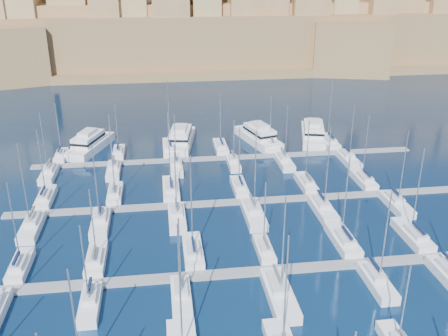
{
  "coord_description": "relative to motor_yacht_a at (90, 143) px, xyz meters",
  "views": [
    {
      "loc": [
        -14.45,
        -69.77,
        40.2
      ],
      "look_at": [
        -4.35,
        6.0,
        8.62
      ],
      "focal_mm": 40.0,
      "sensor_mm": 36.0,
      "label": 1
    }
  ],
  "objects": [
    {
      "name": "ground",
      "position": [
        30.81,
        -41.34,
        -1.73
      ],
      "size": [
        600.0,
        600.0,
        0.0
      ],
      "primitive_type": "plane",
      "color": "black",
      "rests_on": "ground"
    },
    {
      "name": "pontoon_mid_near",
      "position": [
        30.81,
        -53.34,
        -1.53
      ],
      "size": [
        84.0,
        2.0,
        0.4
      ],
      "primitive_type": "cube",
      "color": "slate",
      "rests_on": "ground"
    },
    {
      "name": "pontoon_mid_far",
      "position": [
        30.81,
        -31.34,
        -1.53
      ],
      "size": [
        84.0,
        2.0,
        0.4
      ],
      "primitive_type": "cube",
      "color": "slate",
      "rests_on": "ground"
    },
    {
      "name": "pontoon_far",
      "position": [
        30.81,
        -9.34,
        -1.53
      ],
      "size": [
        84.0,
        2.0,
        0.4
      ],
      "primitive_type": "cube",
      "color": "slate",
      "rests_on": "ground"
    },
    {
      "name": "sailboat_12",
      "position": [
        -4.2,
        -48.37,
        -0.99
      ],
      "size": [
        2.44,
        8.14,
        13.6
      ],
      "color": "white",
      "rests_on": "ground"
    },
    {
      "name": "sailboat_13",
      "position": [
        6.21,
        -48.06,
        -1.0
      ],
      "size": [
        2.63,
        8.77,
        11.8
      ],
      "color": "white",
      "rests_on": "ground"
    },
    {
      "name": "sailboat_14",
      "position": [
        20.16,
        -47.81,
        -0.96
      ],
      "size": [
        2.78,
        9.28,
        16.0
      ],
      "color": "white",
      "rests_on": "ground"
    },
    {
      "name": "sailboat_15",
      "position": [
        30.71,
        -48.69,
        -1.01
      ],
      "size": [
        2.25,
        7.5,
        11.77
      ],
      "color": "white",
      "rests_on": "ground"
    },
    {
      "name": "sailboat_16",
      "position": [
        43.27,
        -47.61,
        -0.97
      ],
      "size": [
        2.91,
        9.69,
        14.67
      ],
      "color": "white",
      "rests_on": "ground"
    },
    {
      "name": "sailboat_17",
      "position": [
        54.62,
        -47.61,
        -0.97
      ],
      "size": [
        2.91,
        9.69,
        15.26
      ],
      "color": "white",
      "rests_on": "ground"
    },
    {
      "name": "sailboat_19",
      "position": [
        6.49,
        -58.23,
        -1.01
      ],
      "size": [
        2.4,
        8.0,
        12.37
      ],
      "color": "white",
      "rests_on": "ground"
    },
    {
      "name": "sailboat_20",
      "position": [
        17.87,
        -58.37,
        -1.0
      ],
      "size": [
        2.48,
        8.28,
        12.66
      ],
      "color": "white",
      "rests_on": "ground"
    },
    {
      "name": "sailboat_21",
      "position": [
        30.43,
        -59.49,
        -0.96
      ],
      "size": [
        3.17,
        10.56,
        15.23
      ],
      "color": "white",
      "rests_on": "ground"
    },
    {
      "name": "sailboat_22",
      "position": [
        44.01,
        -58.53,
        -0.98
      ],
      "size": [
        2.58,
        8.61,
        14.43
      ],
      "color": "white",
      "rests_on": "ground"
    },
    {
      "name": "sailboat_24",
      "position": [
        -4.97,
        -26.07,
        -0.99
      ],
      "size": [
        2.63,
        8.76,
        13.77
      ],
      "color": "white",
      "rests_on": "ground"
    },
    {
      "name": "sailboat_25",
      "position": [
        7.4,
        -26.16,
        -0.99
      ],
      "size": [
        2.57,
        8.56,
        13.84
      ],
      "color": "white",
      "rests_on": "ground"
    },
    {
      "name": "sailboat_26",
      "position": [
        17.71,
        -25.47,
        -0.96
      ],
      "size": [
        2.99,
        9.97,
        15.77
      ],
      "color": "white",
      "rests_on": "ground"
    },
    {
      "name": "sailboat_27",
      "position": [
        30.64,
        -26.21,
        -1.0
      ],
      "size": [
        2.54,
        8.47,
        12.79
      ],
      "color": "white",
      "rests_on": "ground"
    },
    {
      "name": "sailboat_28",
      "position": [
        43.7,
        -26.09,
        -0.99
      ],
      "size": [
        2.61,
        8.71,
        13.32
      ],
      "color": "white",
      "rests_on": "ground"
    },
    {
      "name": "sailboat_29",
      "position": [
        55.33,
        -25.95,
        -0.98
      ],
      "size": [
        2.7,
        9.0,
        13.97
      ],
      "color": "white",
      "rests_on": "ground"
    },
    {
      "name": "sailboat_30",
      "position": [
        -5.1,
        -36.9,
        -0.97
      ],
      "size": [
        2.81,
        9.37,
        15.53
      ],
      "color": "white",
      "rests_on": "ground"
    },
    {
      "name": "sailboat_31",
      "position": [
        5.8,
        -36.91,
        -0.98
      ],
      "size": [
        2.81,
        9.37,
        14.56
      ],
      "color": "white",
      "rests_on": "ground"
    },
    {
      "name": "sailboat_32",
      "position": [
        18.3,
        -36.85,
        -0.98
      ],
      "size": [
        2.78,
        9.25,
        14.23
      ],
      "color": "white",
      "rests_on": "ground"
    },
    {
      "name": "sailboat_33",
      "position": [
        31.23,
        -37.31,
        -0.96
      ],
      "size": [
        3.06,
        10.2,
        16.23
      ],
      "color": "white",
      "rests_on": "ground"
    },
    {
      "name": "sailboat_34",
      "position": [
        43.48,
        -37.13,
        -0.96
      ],
      "size": [
        2.95,
        9.82,
        16.03
      ],
      "color": "white",
      "rests_on": "ground"
    },
    {
      "name": "sailboat_35",
      "position": [
        56.98,
        -36.89,
        -0.97
      ],
      "size": [
        2.8,
        9.34,
        14.79
      ],
      "color": "white",
      "rests_on": "ground"
    },
    {
      "name": "sailboat_36",
      "position": [
        -5.73,
        -4.61,
        -1.0
      ],
      "size": [
        2.29,
        7.64,
        12.82
      ],
      "color": "white",
      "rests_on": "ground"
    },
    {
      "name": "sailboat_37",
      "position": [
        6.76,
        -4.35,
        -1.01
      ],
      "size": [
        2.45,
        8.18,
        12.0
      ],
      "color": "white",
      "rests_on": "ground"
    },
    {
      "name": "sailboat_38",
      "position": [
        18.3,
        -3.0,
        -0.94
      ],
      "size": [
        3.28,
        10.94,
        16.86
      ],
      "color": "white",
      "rests_on": "ground"
    },
    {
      "name": "sailboat_39",
      "position": [
        29.89,
        -3.81,
        -0.98
      ],
      "size": [
        2.78,
        9.28,
        13.83
      ],
      "color": "white",
      "rests_on": "ground"
    },
    {
      "name": "sailboat_40",
      "position": [
        41.57,
        -3.85,
        -0.99
      ],
      "size": [
        2.76,
        9.19,
        12.61
      ],
      "color": "white",
      "rests_on": "ground"
    },
    {
      "name": "sailboat_41",
      "position": [
        55.79,
        -3.54,
        -0.96
      ],
      "size": [
        2.95,
        9.82,
        16.19
      ],
      "color": "white",
      "rests_on": "ground"
    },
    {
      "name": "sailboat_42",
      "position": [
        -6.5,
        -14.71,
        -0.98
      ],
      "size": [
        2.69,
        8.97,
        13.99
      ],
      "color": "white",
      "rests_on": "ground"
    },
    {
      "name": "sailboat_43",
      "position": [
        6.37,
        -14.61,
        -0.99
      ],
      "size": [
        2.63,
        8.78,
        13.16
      ],
      "color": "white",
      "rests_on": "ground"
    },
    {
      "name": "sailboat_44",
      "position": [
        19.14,
        -14.54,
        -1.0
      ],
      "size": [
        2.59,
        8.63,
        12.56
      ],
      "color": "white",
      "rests_on": "ground"
    },
    {
      "name": "sailboat_45",
      "position": [
        31.31,
        -14.03,
        -1.02
      ],
      "size": [
        2.27,
        7.58,
        10.77
      ],
      "color": "white",
      "rests_on": "ground"
    },
    {
      "name": "sailboat_46",
      "position": [
        42.24,
        -14.68,
        -0.99
      ],
      "size": [
        2.67,
        8.91,
        13.58
      ],
      "color": "white",
      "rests_on": "ground"
    },
    {
      "name": "sailboat_47",
      "position": [
        56.37,
        -14.91,
        -0.99
      ],
      "size": [
        2.81,
        9.38,
        13.25
      ],
      "color": "white",
      "rests_on": "ground"
    },
    {
      "name": "motor_yacht_a",
      "position": [
        0.0,
        0.0,
        0.0
      ],
      "size": [
        10.09,
        16.97,
        5.25
      ],
      "color": "white",
      "rests_on": "ground"
    },
    {
      "name": "motor_yacht_b",
      "position": [
        20.94,
        0.51,
        -0.0
      ],
      "size": [
        8.09,
        18.0,
        5.25
      ],
      "color": "white",
      "rests_on": "ground"
    },
    {
      "name": "motor_yacht_c",
      "position": [
        39.56,
        0.26,
        0.0
      ],
      "size": [
        9.42,
        17.56,
        5.25
      ],
      "color": "white",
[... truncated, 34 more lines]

